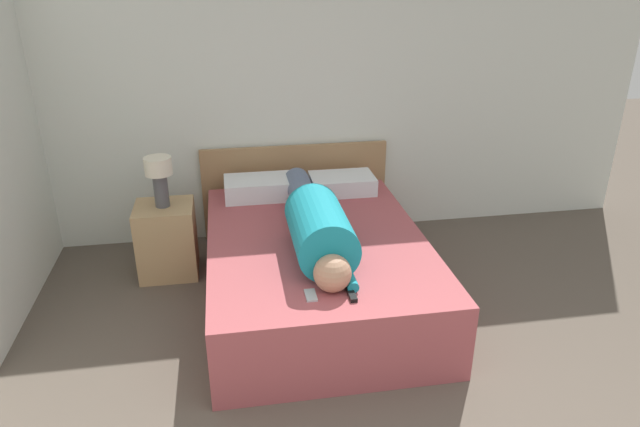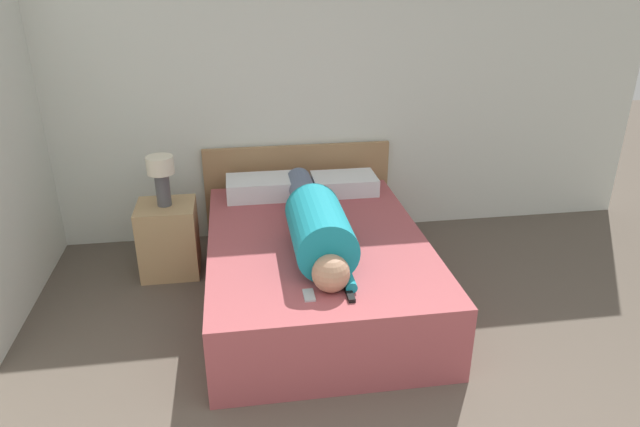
{
  "view_description": "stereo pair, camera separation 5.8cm",
  "coord_description": "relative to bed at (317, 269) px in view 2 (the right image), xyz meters",
  "views": [
    {
      "loc": [
        -0.83,
        -1.25,
        2.29
      ],
      "look_at": [
        -0.25,
        2.16,
        0.76
      ],
      "focal_mm": 32.0,
      "sensor_mm": 36.0,
      "label": 1
    },
    {
      "loc": [
        -0.77,
        -1.26,
        2.29
      ],
      "look_at": [
        -0.25,
        2.16,
        0.76
      ],
      "focal_mm": 32.0,
      "sensor_mm": 36.0,
      "label": 2
    }
  ],
  "objects": [
    {
      "name": "nightstand",
      "position": [
        -1.09,
        0.59,
        0.03
      ],
      "size": [
        0.44,
        0.41,
        0.58
      ],
      "color": "tan",
      "rests_on": "ground_plane"
    },
    {
      "name": "table_lamp",
      "position": [
        -1.09,
        0.59,
        0.58
      ],
      "size": [
        0.2,
        0.2,
        0.39
      ],
      "color": "#4C4C51",
      "rests_on": "nightstand"
    },
    {
      "name": "headboard",
      "position": [
        0.0,
        1.16,
        0.16
      ],
      "size": [
        1.64,
        0.04,
        0.83
      ],
      "color": "#A37A51",
      "rests_on": "ground_plane"
    },
    {
      "name": "pillow_second",
      "position": [
        0.36,
        0.83,
        0.33
      ],
      "size": [
        0.53,
        0.35,
        0.14
      ],
      "color": "white",
      "rests_on": "bed"
    },
    {
      "name": "bed",
      "position": [
        0.0,
        0.0,
        0.0
      ],
      "size": [
        1.52,
        2.1,
        0.51
      ],
      "color": "#A84C51",
      "rests_on": "ground_plane"
    },
    {
      "name": "tv_remote",
      "position": [
        0.08,
        -0.8,
        0.27
      ],
      "size": [
        0.04,
        0.15,
        0.02
      ],
      "color": "black",
      "rests_on": "bed"
    },
    {
      "name": "pillow_near_headboard",
      "position": [
        -0.34,
        0.83,
        0.33
      ],
      "size": [
        0.56,
        0.35,
        0.16
      ],
      "color": "white",
      "rests_on": "bed"
    },
    {
      "name": "person_lying",
      "position": [
        -0.02,
        -0.15,
        0.42
      ],
      "size": [
        0.38,
        1.74,
        0.38
      ],
      "color": "tan",
      "rests_on": "bed"
    },
    {
      "name": "cell_phone",
      "position": [
        -0.16,
        -0.76,
        0.26
      ],
      "size": [
        0.06,
        0.13,
        0.01
      ],
      "color": "#B2B7BC",
      "rests_on": "bed"
    },
    {
      "name": "wall_back",
      "position": [
        0.25,
        1.23,
        1.04
      ],
      "size": [
        5.8,
        0.06,
        2.6
      ],
      "color": "silver",
      "rests_on": "ground_plane"
    }
  ]
}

